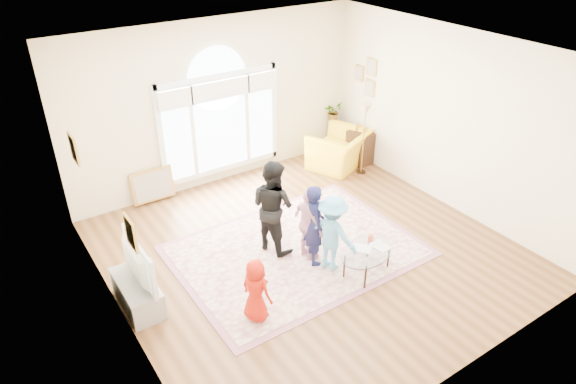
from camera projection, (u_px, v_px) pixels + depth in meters
ground at (309, 250)px, 8.36m from camera, size 6.00×6.00×0.00m
room_shell at (223, 108)px, 9.62m from camera, size 6.00×6.00×6.00m
area_rug at (296, 250)px, 8.35m from camera, size 3.60×2.60×0.02m
rug_border at (296, 251)px, 8.35m from camera, size 3.80×2.80×0.01m
tv_console at (137, 293)px, 7.14m from camera, size 0.45×1.00×0.42m
television at (132, 263)px, 6.89m from camera, size 0.17×1.09×0.63m
coffee_table at (368, 251)px, 7.67m from camera, size 1.16×0.91×0.54m
armchair at (339, 150)px, 10.79m from camera, size 1.50×1.42×0.77m
side_cabinet at (360, 148)px, 10.97m from camera, size 0.40×0.50×0.70m
floor_lamp at (365, 115)px, 10.09m from camera, size 0.30×0.30×1.51m
plant_pedestal at (332, 135)px, 11.54m from camera, size 0.20×0.20×0.70m
potted_plant at (333, 111)px, 11.26m from camera, size 0.47×0.43×0.43m
leaning_picture at (155, 201)px, 9.72m from camera, size 0.80×0.14×0.62m
child_red at (256, 290)px, 6.78m from camera, size 0.45×0.54×0.95m
child_navy at (315, 225)px, 7.78m from camera, size 0.47×0.57×1.34m
child_black at (273, 206)px, 8.04m from camera, size 0.77×0.88×1.55m
child_pink at (309, 224)px, 7.88m from camera, size 0.33×0.73×1.23m
child_blue at (332, 233)px, 7.66m from camera, size 0.73×0.92×1.24m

